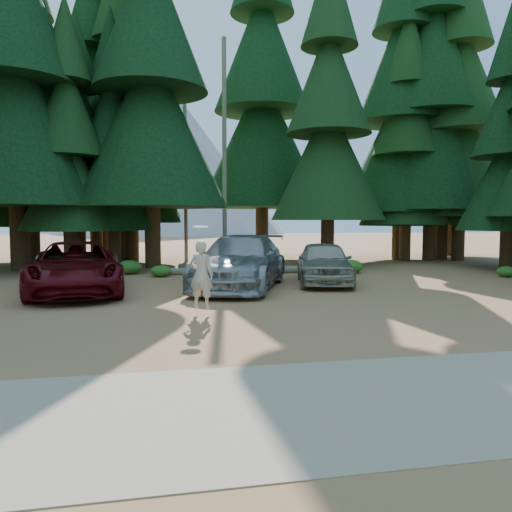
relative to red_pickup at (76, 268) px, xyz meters
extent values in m
plane|color=#A27444|center=(5.35, -4.14, -0.83)|extent=(160.00, 160.00, 0.00)
cube|color=tan|center=(5.35, -10.64, -0.82)|extent=(26.00, 3.50, 0.01)
cylinder|color=gray|center=(6.15, 10.36, 5.17)|extent=(0.24, 0.24, 12.00)
cylinder|color=gray|center=(4.15, 11.86, 4.17)|extent=(0.20, 0.20, 10.00)
cone|color=gray|center=(5.35, 80.86, 13.17)|extent=(44.00, 44.00, 28.00)
cone|color=gray|center=(-2.65, 90.86, 9.17)|extent=(36.00, 36.00, 20.00)
imported|color=#53070E|center=(0.00, 0.00, 0.00)|extent=(3.43, 6.22, 1.65)
imported|color=#A1A4A9|center=(5.33, 0.28, 0.08)|extent=(4.66, 6.74, 1.81)
imported|color=#ABA598|center=(8.50, 0.80, -0.04)|extent=(2.93, 4.93, 1.57)
imported|color=beige|center=(3.57, -4.43, 0.17)|extent=(0.72, 0.61, 1.66)
cylinder|color=white|center=(3.57, -4.38, 1.33)|extent=(0.36, 0.36, 0.04)
cylinder|color=gray|center=(4.63, 5.23, -0.68)|extent=(4.07, 1.07, 0.29)
cylinder|color=gray|center=(5.15, 6.16, -0.67)|extent=(3.33, 2.20, 0.31)
cylinder|color=gray|center=(8.49, 4.78, -0.67)|extent=(4.82, 0.35, 0.31)
ellipsoid|color=#285B1B|center=(1.35, 5.74, -0.53)|extent=(1.09, 1.09, 0.60)
ellipsoid|color=#285B1B|center=(2.68, 4.37, -0.59)|extent=(0.86, 0.86, 0.48)
ellipsoid|color=#285B1B|center=(6.68, 2.12, -0.48)|extent=(1.26, 1.26, 0.69)
ellipsoid|color=#285B1B|center=(5.80, 5.36, -0.56)|extent=(0.95, 0.95, 0.52)
ellipsoid|color=#285B1B|center=(9.51, 5.86, -0.55)|extent=(1.01, 1.01, 0.55)
ellipsoid|color=#285B1B|center=(10.92, 4.18, -0.53)|extent=(1.08, 1.08, 0.59)
ellipsoid|color=#285B1B|center=(16.65, 1.50, -0.60)|extent=(0.80, 0.80, 0.44)
camera|label=1|loc=(2.51, -16.47, 1.47)|focal=35.00mm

